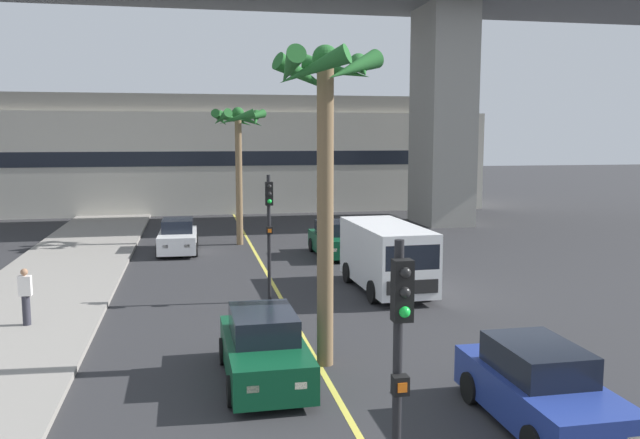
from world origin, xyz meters
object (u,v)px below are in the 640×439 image
car_queue_second (539,389)px  palm_tree_near_median (326,120)px  traffic_light_median_far (269,221)px  delivery_van (386,255)px  pedestrian_mid_block (26,296)px  car_queue_front (178,237)px  car_queue_fourth (264,349)px  palm_tree_mid_median (239,132)px  traffic_light_median_near (399,359)px  car_queue_third (334,240)px

car_queue_second → palm_tree_near_median: (-3.27, 4.05, 5.10)m
car_queue_second → traffic_light_median_far: 11.10m
delivery_van → pedestrian_mid_block: bearing=-167.3°
delivery_van → car_queue_second: bearing=-91.8°
car_queue_front → car_queue_fourth: 17.14m
delivery_van → pedestrian_mid_block: size_ratio=3.27×
traffic_light_median_far → pedestrian_mid_block: (-7.10, -1.77, -1.72)m
delivery_van → palm_tree_near_median: bearing=-117.5°
car_queue_front → car_queue_second: 21.49m
car_queue_fourth → delivery_van: (5.18, 7.66, 0.57)m
delivery_van → palm_tree_near_median: palm_tree_near_median is taller
car_queue_second → pedestrian_mid_block: size_ratio=2.53×
car_queue_second → car_queue_fourth: same height
palm_tree_mid_median → traffic_light_median_near: bearing=-89.8°
car_queue_second → palm_tree_near_median: palm_tree_near_median is taller
traffic_light_median_far → palm_tree_near_median: size_ratio=0.56×
traffic_light_median_near → traffic_light_median_far: 13.55m
traffic_light_median_far → car_queue_second: bearing=-69.2°
car_queue_third → palm_tree_mid_median: palm_tree_mid_median is taller
car_queue_third → traffic_light_median_near: traffic_light_median_near is taller
traffic_light_median_far → palm_tree_mid_median: 12.15m
car_queue_fourth → palm_tree_near_median: bearing=25.0°
palm_tree_mid_median → delivery_van: bearing=-68.7°
car_queue_fourth → pedestrian_mid_block: (-6.14, 5.11, 0.28)m
traffic_light_median_near → palm_tree_mid_median: (-0.08, 25.34, 2.92)m
car_queue_fourth → traffic_light_median_near: 7.03m
pedestrian_mid_block → palm_tree_near_median: bearing=-29.6°
traffic_light_median_far → palm_tree_near_median: palm_tree_near_median is taller
traffic_light_median_far → pedestrian_mid_block: traffic_light_median_far is taller
car_queue_front → car_queue_second: bearing=-71.0°
car_queue_third → palm_tree_near_median: (-3.29, -13.98, 5.10)m
car_queue_front → palm_tree_near_median: palm_tree_near_median is taller
car_queue_front → delivery_van: 11.89m
traffic_light_median_near → pedestrian_mid_block: size_ratio=2.59×
traffic_light_median_far → pedestrian_mid_block: bearing=-166.0°
car_queue_third → palm_tree_near_median: palm_tree_near_median is taller
traffic_light_median_far → car_queue_front: bearing=107.1°
car_queue_front → car_queue_third: same height
car_queue_front → pedestrian_mid_block: bearing=-108.5°
traffic_light_median_near → pedestrian_mid_block: 13.86m
car_queue_third → car_queue_second: bearing=-90.1°
traffic_light_median_far → delivery_van: bearing=10.5°
traffic_light_median_near → palm_tree_near_median: size_ratio=0.56×
car_queue_third → traffic_light_median_near: 21.83m
delivery_van → palm_tree_mid_median: palm_tree_mid_median is taller
traffic_light_median_near → car_queue_front: bearing=97.5°
car_queue_front → palm_tree_mid_median: palm_tree_mid_median is taller
car_queue_third → delivery_van: delivery_van is taller
car_queue_front → car_queue_third: 7.38m
car_queue_third → traffic_light_median_far: bearing=-116.5°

